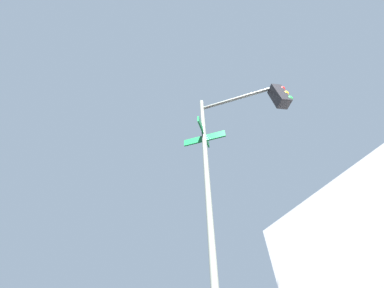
% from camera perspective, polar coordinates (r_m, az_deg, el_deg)
% --- Properties ---
extents(traffic_signal_near, '(1.53, 2.64, 6.24)m').
position_cam_1_polar(traffic_signal_near, '(4.30, 16.23, 3.57)').
color(traffic_signal_near, '#474C47').
rests_on(traffic_signal_near, ground_plane).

